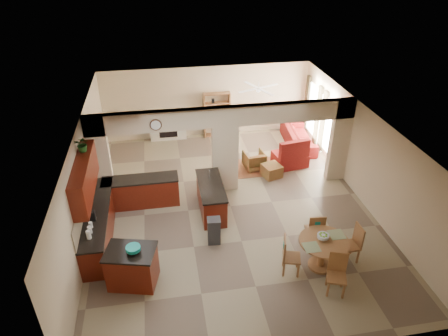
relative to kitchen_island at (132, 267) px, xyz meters
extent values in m
plane|color=gray|center=(2.79, 2.57, -0.49)|extent=(10.00, 10.00, 0.00)
plane|color=white|center=(2.79, 2.57, 2.31)|extent=(10.00, 10.00, 0.00)
plane|color=#C9B593|center=(2.79, 7.57, 0.91)|extent=(8.00, 0.00, 8.00)
plane|color=#C9B593|center=(2.79, -2.43, 0.91)|extent=(8.00, 0.00, 8.00)
plane|color=#C9B593|center=(-1.21, 2.57, 0.91)|extent=(0.00, 10.00, 10.00)
plane|color=#C9B593|center=(6.79, 2.57, 0.91)|extent=(0.00, 10.00, 10.00)
cube|color=#C9B593|center=(-0.91, 3.57, 0.91)|extent=(0.60, 0.25, 2.80)
cube|color=#C9B593|center=(2.79, 3.57, 0.61)|extent=(0.80, 0.25, 2.20)
cube|color=#C9B593|center=(6.49, 3.57, 0.91)|extent=(0.60, 0.25, 2.80)
cube|color=#C9B593|center=(2.79, 3.57, 2.01)|extent=(8.00, 0.25, 0.60)
cube|color=#461308|center=(-0.91, 1.77, -0.06)|extent=(0.60, 3.20, 0.86)
cube|color=black|center=(-0.91, 1.77, 0.40)|extent=(0.62, 3.22, 0.05)
cube|color=tan|center=(-1.19, 1.77, 0.71)|extent=(0.02, 3.20, 0.55)
cube|color=#461308|center=(0.19, 3.14, -0.06)|extent=(2.20, 0.60, 0.86)
cube|color=black|center=(0.19, 3.14, 0.40)|extent=(2.22, 0.62, 0.05)
cube|color=#461308|center=(-1.03, 1.77, 1.43)|extent=(0.35, 2.40, 0.90)
cube|color=#461308|center=(2.19, 2.47, -0.06)|extent=(0.65, 1.80, 0.86)
cube|color=black|center=(2.19, 2.47, 0.40)|extent=(0.70, 1.85, 0.05)
cube|color=silver|center=(2.19, 1.62, -0.07)|extent=(0.58, 0.04, 0.70)
cylinder|color=#472717|center=(0.79, 3.42, 1.96)|extent=(0.34, 0.03, 0.34)
cube|color=brown|center=(3.99, 4.67, -0.48)|extent=(1.60, 1.30, 0.01)
cube|color=beige|center=(1.19, 7.41, 0.06)|extent=(1.40, 0.28, 1.10)
cube|color=black|center=(1.19, 7.27, 0.01)|extent=(0.70, 0.04, 0.70)
cube|color=beige|center=(1.19, 7.39, 0.66)|extent=(1.60, 0.35, 0.10)
cube|color=brown|center=(3.14, 7.39, 0.41)|extent=(1.00, 0.32, 1.80)
cube|color=white|center=(6.76, 4.87, 0.71)|extent=(0.02, 0.90, 1.90)
cube|color=white|center=(6.76, 6.57, 0.71)|extent=(0.02, 0.90, 1.90)
cube|color=white|center=(6.76, 5.72, 0.56)|extent=(0.02, 0.70, 2.10)
cube|color=#42221A|center=(6.72, 4.27, 0.71)|extent=(0.10, 0.28, 2.30)
cube|color=#42221A|center=(6.72, 5.47, 0.71)|extent=(0.10, 0.28, 2.30)
cube|color=#42221A|center=(6.72, 5.97, 0.71)|extent=(0.10, 0.28, 2.30)
cube|color=#42221A|center=(6.72, 7.17, 0.71)|extent=(0.10, 0.28, 2.30)
cylinder|color=white|center=(4.29, 5.57, 2.07)|extent=(1.00, 1.00, 0.10)
cube|color=#461308|center=(0.00, 0.00, -0.03)|extent=(1.22, 0.98, 0.92)
cube|color=black|center=(0.00, 0.00, 0.46)|extent=(1.28, 1.05, 0.05)
cylinder|color=teal|center=(0.09, -0.05, 0.56)|extent=(0.33, 0.33, 0.15)
cube|color=#2C2C2E|center=(2.06, 1.07, -0.14)|extent=(0.35, 0.30, 0.70)
cylinder|color=brown|center=(4.52, -0.26, 0.31)|extent=(1.19, 1.19, 0.04)
cylinder|color=brown|center=(4.52, -0.26, -0.08)|extent=(0.17, 0.17, 0.77)
cylinder|color=brown|center=(4.52, -0.26, -0.45)|extent=(0.61, 0.61, 0.07)
cylinder|color=#66A824|center=(4.50, -0.19, 0.40)|extent=(0.29, 0.29, 0.15)
imported|color=maroon|center=(6.09, 6.06, -0.14)|extent=(2.44, 1.12, 0.69)
cube|color=maroon|center=(5.31, 4.67, -0.27)|extent=(1.21, 1.05, 0.43)
imported|color=#9A331C|center=(4.01, 4.64, -0.17)|extent=(0.76, 0.78, 0.63)
cube|color=#9A331C|center=(4.46, 4.03, -0.28)|extent=(0.72, 0.72, 0.42)
imported|color=#1C4412|center=(-1.03, 2.31, 2.08)|extent=(0.42, 0.38, 0.40)
cube|color=brown|center=(4.61, 0.57, -0.04)|extent=(0.47, 0.47, 0.05)
cube|color=brown|center=(4.80, 0.71, -0.27)|extent=(0.04, 0.04, 0.44)
cube|color=brown|center=(4.46, 0.75, -0.27)|extent=(0.04, 0.04, 0.44)
cube|color=brown|center=(4.76, 0.38, -0.27)|extent=(0.04, 0.04, 0.44)
cube|color=brown|center=(4.42, 0.42, -0.27)|extent=(0.04, 0.04, 0.44)
cube|color=brown|center=(4.59, 0.38, 0.26)|extent=(0.42, 0.09, 0.55)
cube|color=teal|center=(4.59, 0.35, 0.33)|extent=(0.14, 0.03, 0.14)
cube|color=brown|center=(5.28, -0.15, -0.04)|extent=(0.44, 0.44, 0.05)
cube|color=brown|center=(5.10, 0.01, -0.27)|extent=(0.04, 0.04, 0.44)
cube|color=brown|center=(5.11, -0.33, -0.27)|extent=(0.04, 0.04, 0.44)
cube|color=brown|center=(5.44, 0.03, -0.27)|extent=(0.04, 0.04, 0.44)
cube|color=brown|center=(5.45, -0.31, -0.27)|extent=(0.04, 0.04, 0.44)
cube|color=brown|center=(5.47, -0.14, 0.26)|extent=(0.06, 0.42, 0.55)
cube|color=teal|center=(5.49, -0.14, 0.33)|extent=(0.02, 0.14, 0.14)
cube|color=brown|center=(4.53, -1.08, -0.04)|extent=(0.54, 0.54, 0.05)
cube|color=brown|center=(4.31, -1.18, -0.27)|extent=(0.04, 0.04, 0.44)
cube|color=brown|center=(4.63, -1.29, -0.27)|extent=(0.04, 0.04, 0.44)
cube|color=brown|center=(4.42, -0.86, -0.27)|extent=(0.04, 0.04, 0.44)
cube|color=brown|center=(4.75, -0.97, -0.27)|extent=(0.04, 0.04, 0.44)
cube|color=brown|center=(4.59, -0.90, 0.26)|extent=(0.41, 0.18, 0.55)
cube|color=teal|center=(4.60, -0.88, 0.33)|extent=(0.14, 0.06, 0.14)
cube|color=brown|center=(3.73, -0.30, -0.04)|extent=(0.52, 0.52, 0.05)
cube|color=brown|center=(3.84, -0.51, -0.27)|extent=(0.04, 0.04, 0.44)
cube|color=brown|center=(3.94, -0.19, -0.27)|extent=(0.04, 0.04, 0.44)
cube|color=brown|center=(3.52, -0.42, -0.27)|extent=(0.04, 0.04, 0.44)
cube|color=brown|center=(3.61, -0.09, -0.27)|extent=(0.04, 0.04, 0.44)
cube|color=brown|center=(3.54, -0.25, 0.26)|extent=(0.15, 0.41, 0.55)
cube|color=teal|center=(3.52, -0.25, 0.33)|extent=(0.05, 0.14, 0.14)
camera|label=1|loc=(0.94, -6.98, 6.66)|focal=32.00mm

